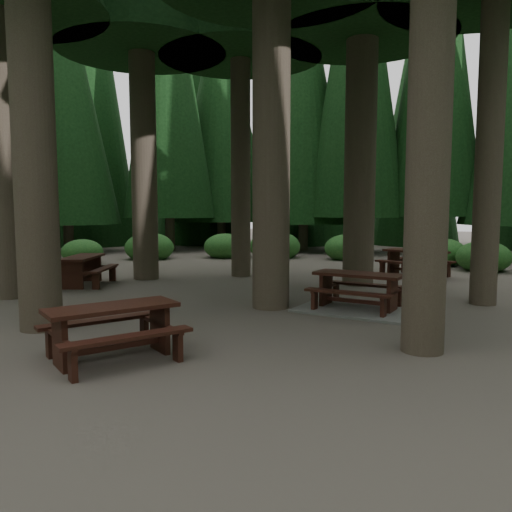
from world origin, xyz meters
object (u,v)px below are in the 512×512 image
(picnic_table_b, at_px, (82,266))
(picnic_table_e, at_px, (112,324))
(picnic_table_d, at_px, (415,259))
(picnic_table_a, at_px, (358,297))

(picnic_table_b, relative_size, picnic_table_e, 0.95)
(picnic_table_e, bearing_deg, picnic_table_b, 77.11)
(picnic_table_d, distance_m, picnic_table_e, 11.63)
(picnic_table_b, distance_m, picnic_table_d, 10.49)
(picnic_table_a, height_order, picnic_table_d, picnic_table_d)
(picnic_table_a, height_order, picnic_table_b, picnic_table_b)
(picnic_table_b, xyz_separation_m, picnic_table_d, (9.41, 4.64, 0.02))
(picnic_table_a, relative_size, picnic_table_d, 1.12)
(picnic_table_a, distance_m, picnic_table_b, 8.19)
(picnic_table_a, bearing_deg, picnic_table_e, -109.67)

